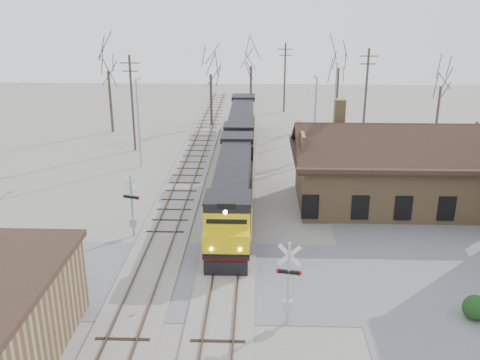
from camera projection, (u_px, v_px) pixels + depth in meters
name	position (u px, v px, depth m)	size (l,w,h in m)	color
ground	(226.00, 279.00, 30.67)	(140.00, 140.00, 0.00)	gray
road	(226.00, 279.00, 30.67)	(60.00, 9.00, 0.03)	slate
track_main	(236.00, 188.00, 44.80)	(3.40, 90.00, 0.24)	gray
track_siding	(183.00, 187.00, 44.95)	(3.40, 90.00, 0.24)	gray
depot	(391.00, 175.00, 40.81)	(15.20, 9.31, 7.90)	olive
locomotive_lead	(233.00, 190.00, 38.34)	(2.75, 18.42, 4.08)	black
locomotive_trailing	(241.00, 128.00, 55.98)	(2.75, 18.42, 3.87)	black
crossbuck_near	(288.00, 287.00, 25.88)	(1.25, 0.33, 4.41)	#A5A8AD
crossbuck_far	(132.00, 208.00, 35.47)	(1.20, 0.44, 4.32)	#A5A8AD
hedge_a	(475.00, 308.00, 26.70)	(1.28, 1.28, 1.28)	black
streetlight_a	(138.00, 118.00, 49.31)	(0.25, 2.04, 8.22)	#A5A8AD
streetlight_b	(315.00, 115.00, 50.31)	(0.25, 2.04, 8.26)	#A5A8AD
streetlight_c	(335.00, 94.00, 61.05)	(0.25, 2.04, 8.23)	#A5A8AD
utility_pole_a	(132.00, 102.00, 54.21)	(2.00, 0.24, 9.79)	#382D23
utility_pole_b	(285.00, 76.00, 72.55)	(2.00, 0.24, 9.26)	#382D23
utility_pole_c	(366.00, 95.00, 56.59)	(2.00, 0.24, 10.18)	#382D23
tree_a	(107.00, 60.00, 60.58)	(4.77, 4.77, 11.69)	#382D23
tree_b	(211.00, 66.00, 63.76)	(4.21, 4.21, 10.32)	#382D23
tree_c	(251.00, 58.00, 71.16)	(4.21, 4.21, 10.30)	#382D23
tree_d	(339.00, 58.00, 64.68)	(4.62, 4.62, 11.33)	#382D23
tree_e	(442.00, 79.00, 60.94)	(3.62, 3.62, 8.86)	#382D23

